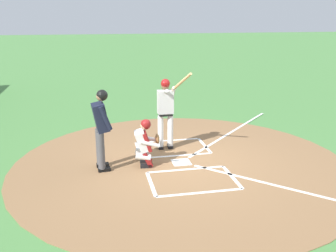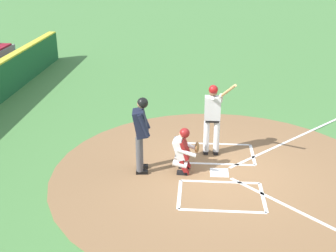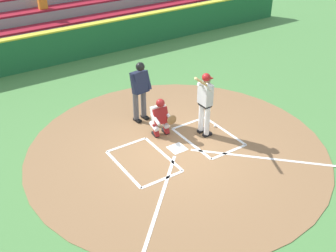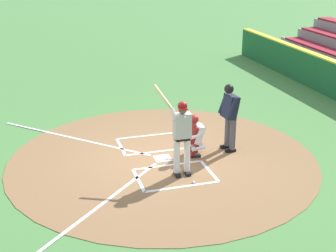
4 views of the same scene
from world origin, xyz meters
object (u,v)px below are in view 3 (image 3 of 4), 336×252
Objects in this scene: catcher at (161,116)px; plate_umpire at (140,88)px; baseball at (215,126)px; batter at (205,100)px.

plate_umpire is (0.06, -1.00, 0.49)m from catcher.
baseball is at bearing 135.53° from plate_umpire.
batter is 1.98m from plate_umpire.
batter is 1.14× the size of plate_umpire.
catcher is 0.61× the size of plate_umpire.
plate_umpire reaches higher than catcher.
catcher is at bearing -34.73° from batter.
catcher is 15.27× the size of baseball.
catcher is at bearing -19.96° from baseball.
batter is 1.88× the size of catcher.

